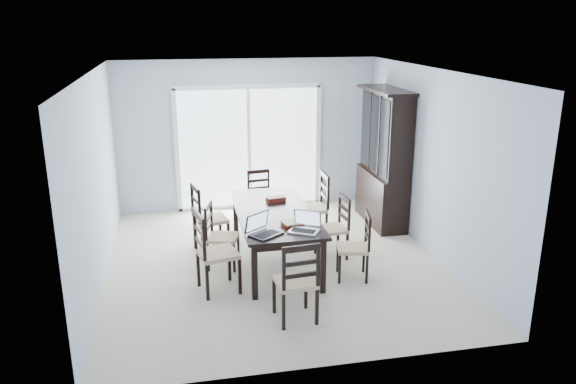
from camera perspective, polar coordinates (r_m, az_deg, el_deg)
The scene contains 24 objects.
floor at distance 7.85m, azimuth -1.38°, elevation -7.15°, with size 5.00×5.00×0.00m, color beige.
ceiling at distance 7.18m, azimuth -1.53°, elevation 12.12°, with size 5.00×5.00×0.00m, color white.
back_wall at distance 9.81m, azimuth -4.03°, elevation 5.78°, with size 4.50×0.02×2.60m, color #A8B5C9.
wall_left at distance 7.37m, azimuth -18.94°, elevation 1.03°, with size 0.02×5.00×2.60m, color #A8B5C9.
wall_right at distance 8.09m, azimuth 14.45°, elevation 2.82°, with size 0.02×5.00×2.60m, color #A8B5C9.
balcony at distance 11.11m, azimuth -4.57°, elevation -0.06°, with size 4.50×2.00×0.10m, color gray.
railing at distance 11.91m, azimuth -5.24°, elevation 4.09°, with size 4.50×0.06×1.10m, color #99999E.
dining_table at distance 7.59m, azimuth -1.41°, elevation -2.52°, with size 1.00×2.20×0.75m.
china_hutch at distance 9.17m, azimuth 9.72°, elevation 3.30°, with size 0.50×1.38×2.20m.
sliding_door at distance 9.84m, azimuth -3.99°, elevation 4.54°, with size 2.52×0.05×2.18m.
chair_left_near at distance 6.86m, azimuth -8.01°, elevation -5.22°, with size 0.55×0.54×1.20m.
chair_left_mid at distance 7.60m, azimuth -7.29°, elevation -3.71°, with size 0.49×0.48×1.02m.
chair_left_far at distance 8.11m, azimuth -8.55°, elevation -1.92°, with size 0.53×0.52×1.15m.
chair_right_near at distance 7.25m, azimuth 7.29°, elevation -4.75°, with size 0.47×0.46×1.02m.
chair_right_mid at distance 7.88m, azimuth 5.04°, elevation -2.86°, with size 0.43×0.42×1.02m.
chair_right_far at distance 8.52m, azimuth 2.97°, elevation -0.69°, with size 0.46×0.44×1.18m.
chair_end_near at distance 6.13m, azimuth 1.01°, elevation -8.33°, with size 0.46×0.47×1.12m.
chair_end_far at distance 9.16m, azimuth -2.86°, elevation 0.05°, with size 0.43×0.44×1.02m.
laptop_dark at distance 6.73m, azimuth -2.25°, elevation -3.90°, with size 0.45×0.43×0.26m.
laptop_silver at distance 6.83m, azimuth 1.63°, elevation -3.60°, with size 0.43×0.39×0.24m.
book_stack at distance 7.07m, azimuth 0.50°, elevation -3.16°, with size 0.32×0.28×0.05m.
cell_phone at distance 6.84m, azimuth 0.45°, elevation -4.04°, with size 0.11×0.05×0.01m, color black.
game_box at distance 7.96m, azimuth -1.24°, elevation -0.74°, with size 0.26×0.13×0.07m, color #521014.
hot_tub at distance 11.01m, azimuth -8.26°, elevation 2.65°, with size 1.95×1.74×1.00m.
Camera 1 is at (-1.24, -7.04, 3.23)m, focal length 35.00 mm.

